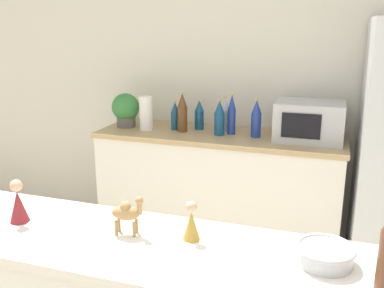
% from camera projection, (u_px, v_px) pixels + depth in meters
% --- Properties ---
extents(wall_back, '(8.00, 0.06, 2.55)m').
position_uv_depth(wall_back, '(268.00, 83.00, 3.41)').
color(wall_back, silver).
rests_on(wall_back, ground_plane).
extents(back_counter, '(1.89, 0.63, 0.92)m').
position_uv_depth(back_counter, '(219.00, 189.00, 3.42)').
color(back_counter, silver).
rests_on(back_counter, ground_plane).
extents(potted_plant, '(0.22, 0.22, 0.27)m').
position_uv_depth(potted_plant, '(126.00, 109.00, 3.48)').
color(potted_plant, '#595451').
rests_on(potted_plant, back_counter).
extents(paper_towel_roll, '(0.11, 0.11, 0.27)m').
position_uv_depth(paper_towel_roll, '(146.00, 113.00, 3.38)').
color(paper_towel_roll, white).
rests_on(paper_towel_roll, back_counter).
extents(microwave, '(0.48, 0.37, 0.28)m').
position_uv_depth(microwave, '(309.00, 121.00, 3.08)').
color(microwave, '#B2B5BA').
rests_on(microwave, back_counter).
extents(back_bottle_0, '(0.08, 0.08, 0.27)m').
position_uv_depth(back_bottle_0, '(219.00, 118.00, 3.21)').
color(back_bottle_0, navy).
rests_on(back_bottle_0, back_counter).
extents(back_bottle_1, '(0.06, 0.06, 0.31)m').
position_uv_depth(back_bottle_1, '(232.00, 115.00, 3.24)').
color(back_bottle_1, navy).
rests_on(back_bottle_1, back_counter).
extents(back_bottle_2, '(0.06, 0.06, 0.23)m').
position_uv_depth(back_bottle_2, '(175.00, 116.00, 3.39)').
color(back_bottle_2, navy).
rests_on(back_bottle_2, back_counter).
extents(back_bottle_3, '(0.07, 0.07, 0.29)m').
position_uv_depth(back_bottle_3, '(256.00, 119.00, 3.16)').
color(back_bottle_3, navy).
rests_on(back_bottle_3, back_counter).
extents(back_bottle_4, '(0.08, 0.08, 0.31)m').
position_uv_depth(back_bottle_4, '(182.00, 113.00, 3.32)').
color(back_bottle_4, brown).
rests_on(back_bottle_4, back_counter).
extents(back_bottle_5, '(0.08, 0.08, 0.27)m').
position_uv_depth(back_bottle_5, '(225.00, 115.00, 3.34)').
color(back_bottle_5, '#B2B7BC').
rests_on(back_bottle_5, back_counter).
extents(back_bottle_6, '(0.07, 0.07, 0.24)m').
position_uv_depth(back_bottle_6, '(199.00, 115.00, 3.40)').
color(back_bottle_6, navy).
rests_on(back_bottle_6, back_counter).
extents(fruit_bowl, '(0.19, 0.19, 0.06)m').
position_uv_depth(fruit_bowl, '(325.00, 254.00, 1.37)').
color(fruit_bowl, '#B7BABF').
rests_on(fruit_bowl, bar_counter).
extents(camel_figurine, '(0.12, 0.07, 0.15)m').
position_uv_depth(camel_figurine, '(127.00, 212.00, 1.55)').
color(camel_figurine, '#A87F4C').
rests_on(camel_figurine, bar_counter).
extents(wise_man_figurine_blue, '(0.06, 0.06, 0.15)m').
position_uv_depth(wise_man_figurine_blue, '(191.00, 223.00, 1.52)').
color(wise_man_figurine_blue, '#B28933').
rests_on(wise_man_figurine_blue, bar_counter).
extents(wise_man_figurine_crimson, '(0.07, 0.07, 0.17)m').
position_uv_depth(wise_man_figurine_crimson, '(18.00, 204.00, 1.66)').
color(wise_man_figurine_crimson, maroon).
rests_on(wise_man_figurine_crimson, bar_counter).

